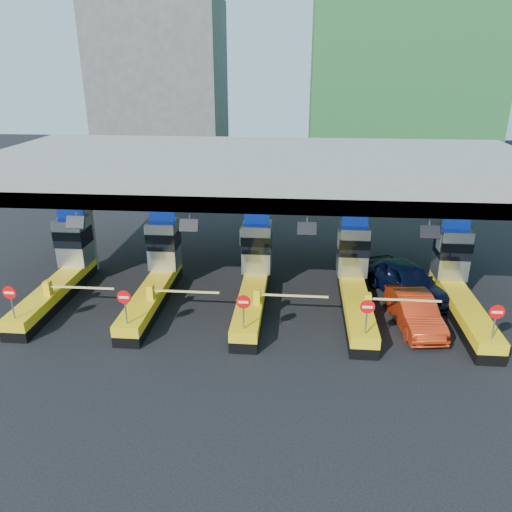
{
  "coord_description": "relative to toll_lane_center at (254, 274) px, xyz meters",
  "views": [
    {
      "loc": [
        2.13,
        -22.79,
        11.35
      ],
      "look_at": [
        0.11,
        0.0,
        2.48
      ],
      "focal_mm": 35.0,
      "sensor_mm": 36.0,
      "label": 1
    }
  ],
  "objects": [
    {
      "name": "red_car",
      "position": [
        7.55,
        -2.22,
        -0.63
      ],
      "size": [
        2.13,
        4.79,
        1.53
      ],
      "primitive_type": "imported",
      "rotation": [
        0.0,
        0.0,
        0.11
      ],
      "color": "#AE280D",
      "rests_on": "ground"
    },
    {
      "name": "toll_lane_far_left",
      "position": [
        -10.0,
        0.0,
        0.0
      ],
      "size": [
        4.43,
        8.0,
        4.16
      ],
      "color": "black",
      "rests_on": "ground"
    },
    {
      "name": "ground",
      "position": [
        -0.0,
        -0.28,
        -1.4
      ],
      "size": [
        120.0,
        120.0,
        0.0
      ],
      "primitive_type": "plane",
      "color": "black",
      "rests_on": "ground"
    },
    {
      "name": "toll_lane_center",
      "position": [
        0.0,
        0.0,
        0.0
      ],
      "size": [
        4.43,
        8.0,
        4.16
      ],
      "color": "black",
      "rests_on": "ground"
    },
    {
      "name": "toll_lane_far_right",
      "position": [
        10.0,
        0.0,
        0.0
      ],
      "size": [
        4.43,
        8.0,
        4.16
      ],
      "color": "black",
      "rests_on": "ground"
    },
    {
      "name": "toll_canopy",
      "position": [
        -0.0,
        2.59,
        4.74
      ],
      "size": [
        28.0,
        12.09,
        7.0
      ],
      "color": "slate",
      "rests_on": "ground"
    },
    {
      "name": "toll_lane_right",
      "position": [
        5.0,
        0.0,
        0.0
      ],
      "size": [
        4.43,
        8.0,
        4.16
      ],
      "color": "black",
      "rests_on": "ground"
    },
    {
      "name": "bg_building_concrete",
      "position": [
        -14.0,
        35.72,
        7.6
      ],
      "size": [
        14.0,
        10.0,
        18.0
      ],
      "primitive_type": "cube",
      "color": "#4C4C49",
      "rests_on": "ground"
    },
    {
      "name": "bg_building_scaffold",
      "position": [
        12.0,
        31.72,
        12.6
      ],
      "size": [
        18.0,
        12.0,
        28.0
      ],
      "primitive_type": "cube",
      "color": "#1E5926",
      "rests_on": "ground"
    },
    {
      "name": "van",
      "position": [
        7.75,
        0.94,
        -0.47
      ],
      "size": [
        4.27,
        5.87,
        1.86
      ],
      "primitive_type": "imported",
      "rotation": [
        0.0,
        0.0,
        0.43
      ],
      "color": "black",
      "rests_on": "ground"
    },
    {
      "name": "toll_lane_left",
      "position": [
        -5.0,
        0.0,
        0.0
      ],
      "size": [
        4.43,
        8.0,
        4.16
      ],
      "color": "black",
      "rests_on": "ground"
    }
  ]
}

